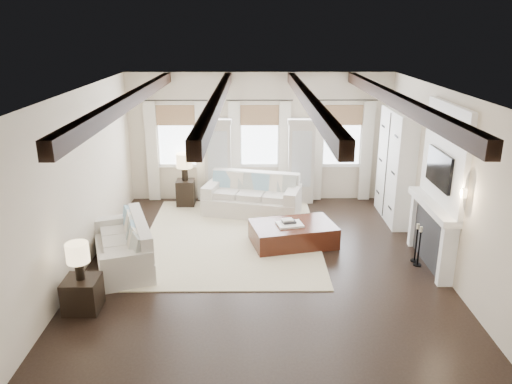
{
  "coord_description": "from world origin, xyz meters",
  "views": [
    {
      "loc": [
        -0.18,
        -8.45,
        4.25
      ],
      "look_at": [
        -0.11,
        0.83,
        1.15
      ],
      "focal_mm": 35.0,
      "sensor_mm": 36.0,
      "label": 1
    }
  ],
  "objects_px": {
    "ottoman": "(293,234)",
    "side_table_back": "(186,193)",
    "sofa_back": "(253,197)",
    "sofa_left": "(126,247)",
    "side_table_front": "(83,294)"
  },
  "relations": [
    {
      "from": "ottoman",
      "to": "side_table_back",
      "type": "xyz_separation_m",
      "value": [
        -2.48,
        2.33,
        0.11
      ]
    },
    {
      "from": "sofa_back",
      "to": "side_table_front",
      "type": "xyz_separation_m",
      "value": [
        -2.67,
        -4.25,
        -0.12
      ]
    },
    {
      "from": "ottoman",
      "to": "side_table_front",
      "type": "distance_m",
      "value": 4.27
    },
    {
      "from": "sofa_back",
      "to": "ottoman",
      "type": "xyz_separation_m",
      "value": [
        0.82,
        -1.79,
        -0.17
      ]
    },
    {
      "from": "ottoman",
      "to": "sofa_left",
      "type": "bearing_deg",
      "value": -177.07
    },
    {
      "from": "sofa_back",
      "to": "sofa_left",
      "type": "distance_m",
      "value": 3.58
    },
    {
      "from": "sofa_left",
      "to": "ottoman",
      "type": "distance_m",
      "value": 3.3
    },
    {
      "from": "side_table_back",
      "to": "side_table_front",
      "type": "bearing_deg",
      "value": -101.89
    },
    {
      "from": "sofa_back",
      "to": "sofa_left",
      "type": "bearing_deg",
      "value": -131.09
    },
    {
      "from": "sofa_back",
      "to": "side_table_front",
      "type": "relative_size",
      "value": 4.5
    },
    {
      "from": "sofa_left",
      "to": "ottoman",
      "type": "height_order",
      "value": "sofa_left"
    },
    {
      "from": "ottoman",
      "to": "side_table_back",
      "type": "relative_size",
      "value": 2.54
    },
    {
      "from": "sofa_back",
      "to": "ottoman",
      "type": "distance_m",
      "value": 1.98
    },
    {
      "from": "ottoman",
      "to": "side_table_back",
      "type": "bearing_deg",
      "value": 123.63
    },
    {
      "from": "side_table_front",
      "to": "sofa_back",
      "type": "bearing_deg",
      "value": 57.89
    }
  ]
}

